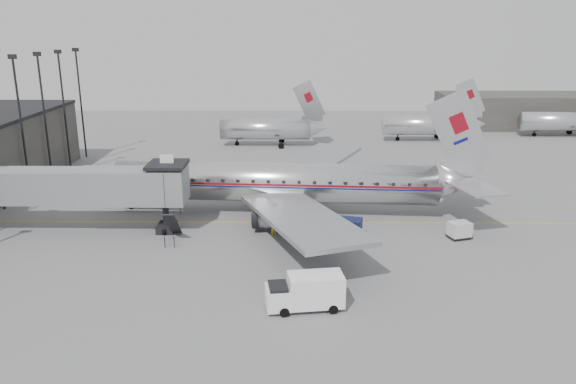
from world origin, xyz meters
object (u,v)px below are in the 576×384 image
Objects in this scene: baggage_cart_navy at (349,228)px; baggage_cart_white at (460,230)px; airliner at (283,182)px; ramp_worker at (274,227)px; service_van at (306,291)px.

baggage_cart_white is (9.79, 0.00, -0.15)m from baggage_cart_navy.
airliner reaches higher than ramp_worker.
ramp_worker reaches higher than baggage_cart_white.
service_van is at bearing -115.68° from ramp_worker.
baggage_cart_navy is at bearing -45.09° from airliner.
baggage_cart_white is at bearing -38.23° from ramp_worker.
service_van is 2.03× the size of baggage_cart_navy.
service_van is 3.21× the size of ramp_worker.
service_van is at bearing -80.59° from airliner.
baggage_cart_navy is 9.79m from baggage_cart_white.
ramp_worker is at bearing -169.86° from baggage_cart_navy.
service_van is at bearing -92.73° from baggage_cart_navy.
airliner is at bearing 138.74° from baggage_cart_white.
ramp_worker is (-16.49, 0.55, 0.04)m from baggage_cart_white.
service_van is at bearing -154.33° from baggage_cart_white.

